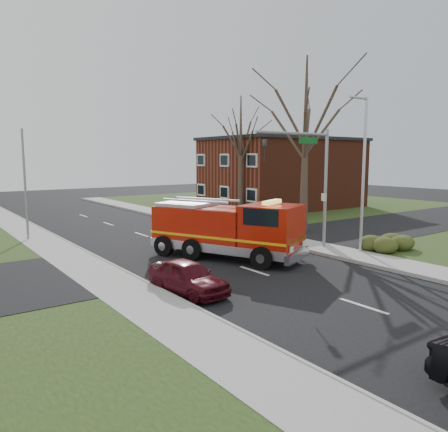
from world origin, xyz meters
TOP-DOWN VIEW (x-y plane):
  - ground at (0.00, 0.00)m, footprint 120.00×120.00m
  - sidewalk_right at (6.20, 0.00)m, footprint 2.40×80.00m
  - sidewalk_left at (-6.20, 0.00)m, footprint 2.40×80.00m
  - cross_street_right at (22.40, 4.00)m, footprint 30.00×8.00m
  - brick_building at (19.00, 18.00)m, footprint 15.40×10.40m
  - health_center_sign at (10.50, 12.50)m, footprint 0.12×2.00m
  - hedge_corner at (9.00, -1.00)m, footprint 2.80×2.00m
  - bare_tree_near at (9.50, 6.00)m, footprint 6.00×6.00m
  - bare_tree_far at (11.00, 15.00)m, footprint 5.25×5.25m
  - traffic_signal_mast at (5.21, 1.50)m, footprint 5.29×0.18m
  - streetlight_pole at (7.14, -0.50)m, footprint 1.48×0.16m
  - utility_pole_far at (-6.80, 14.00)m, footprint 0.14×0.14m
  - fire_engine at (0.63, 2.90)m, footprint 5.64×8.26m
  - parked_car_maroon at (-4.20, -1.00)m, footprint 1.95×3.94m

SIDE VIEW (x-z plane):
  - ground at x=0.00m, z-range 0.00..0.00m
  - sidewalk_right at x=6.20m, z-range 0.00..0.15m
  - sidewalk_left at x=-6.20m, z-range 0.00..0.15m
  - cross_street_right at x=22.40m, z-range 0.00..0.15m
  - hedge_corner at x=9.00m, z-range 0.13..1.03m
  - parked_car_maroon at x=-4.20m, z-range 0.00..1.29m
  - health_center_sign at x=10.50m, z-range 0.18..1.58m
  - fire_engine at x=0.63m, z-range -0.15..3.02m
  - utility_pole_far at x=-6.80m, z-range 0.00..7.00m
  - brick_building at x=19.00m, z-range 0.03..7.28m
  - streetlight_pole at x=7.14m, z-range 0.35..8.75m
  - traffic_signal_mast at x=5.21m, z-range 1.31..8.11m
  - bare_tree_far at x=11.00m, z-range 1.24..11.74m
  - bare_tree_near at x=9.50m, z-range 1.41..13.41m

